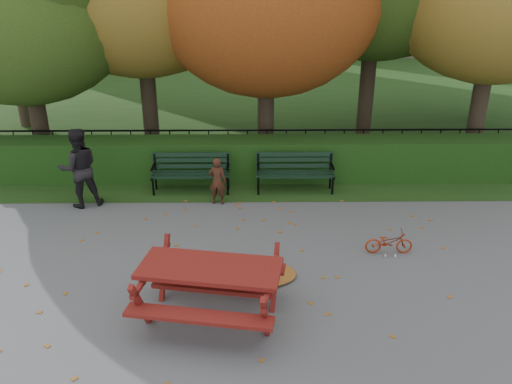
{
  "coord_description": "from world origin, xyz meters",
  "views": [
    {
      "loc": [
        0.06,
        -7.1,
        4.55
      ],
      "look_at": [
        0.17,
        1.24,
        1.0
      ],
      "focal_mm": 35.0,
      "sensor_mm": 36.0,
      "label": 1
    }
  ],
  "objects_px": {
    "bench_left": "(191,170)",
    "adult": "(79,168)",
    "child": "(217,181)",
    "bench_right": "(295,169)",
    "bicycle": "(389,242)",
    "picnic_table": "(210,278)"
  },
  "relations": [
    {
      "from": "bench_left",
      "to": "adult",
      "type": "bearing_deg",
      "value": -160.63
    },
    {
      "from": "bench_left",
      "to": "child",
      "type": "bearing_deg",
      "value": -48.49
    },
    {
      "from": "bench_left",
      "to": "bench_right",
      "type": "distance_m",
      "value": 2.4
    },
    {
      "from": "bench_left",
      "to": "child",
      "type": "xyz_separation_m",
      "value": [
        0.65,
        -0.73,
        0.01
      ]
    },
    {
      "from": "adult",
      "to": "bicycle",
      "type": "height_order",
      "value": "adult"
    },
    {
      "from": "child",
      "to": "adult",
      "type": "height_order",
      "value": "adult"
    },
    {
      "from": "bench_right",
      "to": "picnic_table",
      "type": "distance_m",
      "value": 5.03
    },
    {
      "from": "bench_right",
      "to": "picnic_table",
      "type": "xyz_separation_m",
      "value": [
        -1.61,
        -4.77,
        0.14
      ]
    },
    {
      "from": "child",
      "to": "bicycle",
      "type": "bearing_deg",
      "value": 153.32
    },
    {
      "from": "child",
      "to": "adult",
      "type": "xyz_separation_m",
      "value": [
        -2.93,
        -0.07,
        0.34
      ]
    },
    {
      "from": "bench_right",
      "to": "bicycle",
      "type": "xyz_separation_m",
      "value": [
        1.45,
        -2.96,
        -0.3
      ]
    },
    {
      "from": "bench_left",
      "to": "picnic_table",
      "type": "distance_m",
      "value": 4.84
    },
    {
      "from": "picnic_table",
      "to": "child",
      "type": "xyz_separation_m",
      "value": [
        -0.14,
        4.04,
        -0.13
      ]
    },
    {
      "from": "bench_right",
      "to": "adult",
      "type": "distance_m",
      "value": 4.76
    },
    {
      "from": "picnic_table",
      "to": "bicycle",
      "type": "xyz_separation_m",
      "value": [
        3.06,
        1.81,
        -0.44
      ]
    },
    {
      "from": "picnic_table",
      "to": "adult",
      "type": "distance_m",
      "value": 5.02
    },
    {
      "from": "adult",
      "to": "bicycle",
      "type": "distance_m",
      "value": 6.53
    },
    {
      "from": "picnic_table",
      "to": "bicycle",
      "type": "relative_size",
      "value": 2.66
    },
    {
      "from": "bench_right",
      "to": "adult",
      "type": "bearing_deg",
      "value": -170.28
    },
    {
      "from": "bench_right",
      "to": "bicycle",
      "type": "relative_size",
      "value": 2.14
    },
    {
      "from": "bench_left",
      "to": "picnic_table",
      "type": "height_order",
      "value": "picnic_table"
    },
    {
      "from": "child",
      "to": "bicycle",
      "type": "height_order",
      "value": "child"
    }
  ]
}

